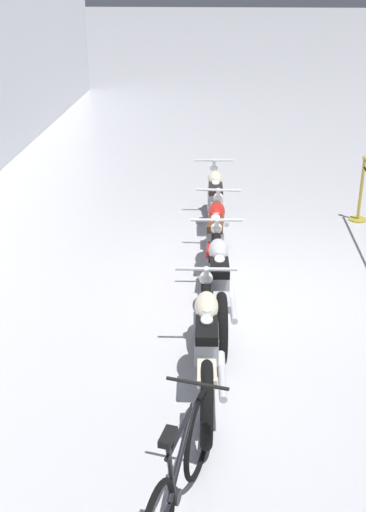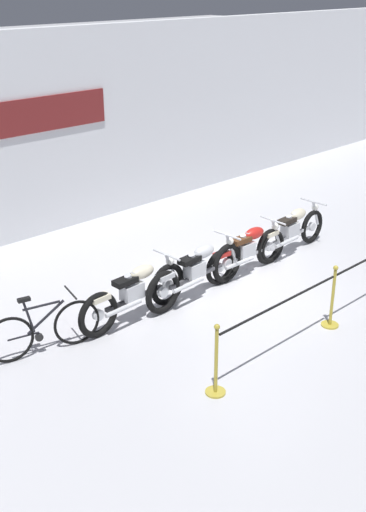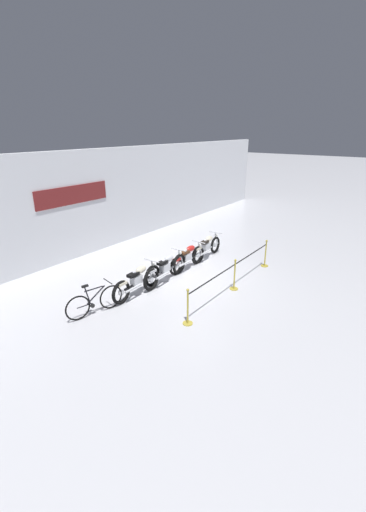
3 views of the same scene
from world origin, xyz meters
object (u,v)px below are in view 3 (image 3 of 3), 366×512
motorcycle_silver_1 (166,268)px  stanchion_mid_left (234,279)px  bicycle (95,302)px  stanchion_far_left (216,283)px  motorcycle_cream_0 (138,281)px  motorcycle_red_2 (188,257)px  stanchion_mid_right (265,257)px  motorcycle_cream_3 (207,247)px

motorcycle_silver_1 → stanchion_mid_left: (0.84, -2.18, -0.12)m
motorcycle_silver_1 → bicycle: bearing=175.2°
stanchion_far_left → stanchion_mid_left: (1.18, -0.00, -0.30)m
motorcycle_cream_0 → motorcycle_silver_1: motorcycle_silver_1 is taller
motorcycle_red_2 → stanchion_far_left: bearing=-127.4°
motorcycle_cream_0 → motorcycle_silver_1: size_ratio=0.94×
motorcycle_silver_1 → stanchion_mid_right: stanchion_mid_right is taller
motorcycle_silver_1 → stanchion_mid_right: (3.30, -2.18, -0.12)m
motorcycle_cream_0 → bicycle: 1.62m
motorcycle_cream_0 → stanchion_mid_right: size_ratio=2.11×
motorcycle_silver_1 → bicycle: bicycle is taller
motorcycle_cream_0 → stanchion_mid_left: bearing=-47.0°
motorcycle_red_2 → stanchion_far_left: (-1.71, -2.24, 0.19)m
motorcycle_red_2 → stanchion_mid_right: 2.96m
stanchion_far_left → stanchion_mid_right: bearing=-0.0°
stanchion_mid_right → stanchion_mid_left: bearing=180.0°
motorcycle_red_2 → bicycle: bearing=177.4°
motorcycle_cream_0 → stanchion_far_left: 2.48m
motorcycle_cream_0 → stanchion_far_left: size_ratio=0.43×
motorcycle_red_2 → stanchion_far_left: 2.82m
motorcycle_cream_3 → stanchion_far_left: stanchion_far_left is taller
bicycle → motorcycle_silver_1: bearing=-4.8°
stanchion_mid_left → stanchion_mid_right: size_ratio=1.00×
motorcycle_cream_0 → stanchion_far_left: (0.95, -2.28, 0.17)m
motorcycle_cream_0 → motorcycle_red_2: 2.66m
motorcycle_cream_3 → stanchion_mid_right: size_ratio=2.07×
motorcycle_silver_1 → bicycle: 2.91m
motorcycle_cream_0 → motorcycle_cream_3: 4.02m
motorcycle_cream_0 → stanchion_mid_right: stanchion_mid_right is taller
motorcycle_cream_3 → stanchion_far_left: (-3.07, -2.27, 0.18)m
stanchion_mid_left → stanchion_mid_right: (2.47, 0.00, 0.00)m
motorcycle_cream_3 → motorcycle_red_2: bearing=-178.7°
motorcycle_silver_1 → bicycle: size_ratio=1.39×
motorcycle_red_2 → stanchion_far_left: size_ratio=0.40×
motorcycle_silver_1 → motorcycle_cream_0: bearing=175.6°
motorcycle_cream_0 → motorcycle_silver_1: bearing=-4.4°
motorcycle_silver_1 → stanchion_mid_left: size_ratio=2.25×
stanchion_mid_left → bicycle: bearing=147.0°
motorcycle_red_2 → stanchion_mid_left: size_ratio=1.97×
stanchion_mid_right → bicycle: bearing=158.6°
motorcycle_red_2 → stanchion_mid_right: (1.94, -2.24, -0.10)m
bicycle → stanchion_mid_left: stanchion_mid_left is taller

